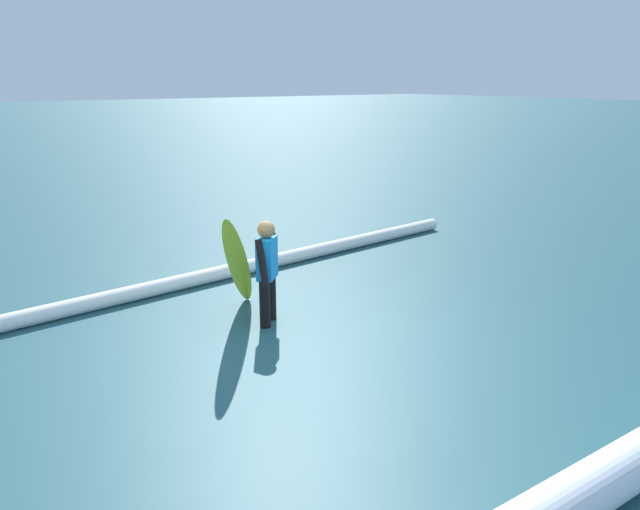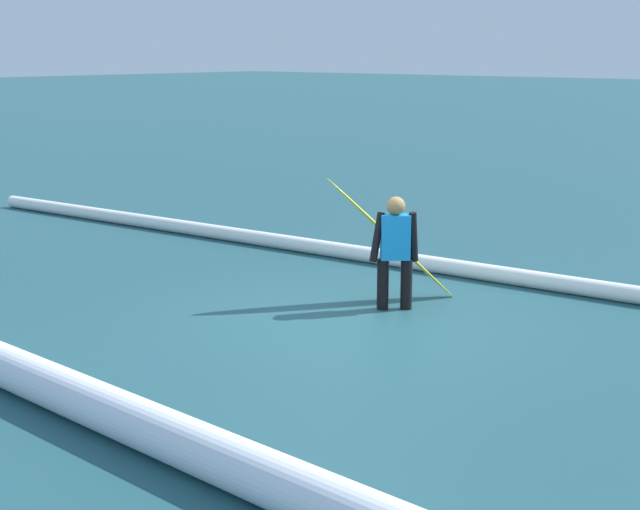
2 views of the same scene
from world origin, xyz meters
TOP-DOWN VIEW (x-y plane):
  - ground_plane at (0.00, 0.00)m, footprint 175.59×175.59m
  - surfer at (-0.09, -0.72)m, footprint 0.41×0.48m
  - surfboard at (0.17, -1.00)m, footprint 1.20×1.48m
  - wave_crest_foreground at (2.19, -2.47)m, footprint 15.61×1.43m

SIDE VIEW (x-z plane):
  - ground_plane at x=0.00m, z-range 0.00..0.00m
  - wave_crest_foreground at x=2.19m, z-range 0.00..0.23m
  - surfer at x=-0.09m, z-range 0.08..1.43m
  - surfboard at x=0.17m, z-range -0.01..1.56m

